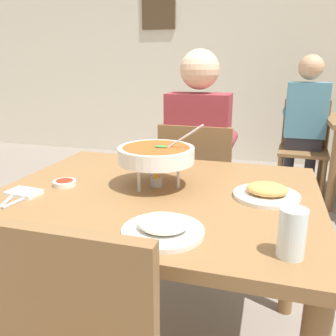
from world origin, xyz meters
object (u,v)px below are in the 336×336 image
(chair_diner_main, at_px, (197,187))
(diner_main, at_px, (199,148))
(curry_bowl, at_px, (156,155))
(chair_bg_right, at_px, (304,142))
(patron_bg_right, at_px, (305,118))
(dining_table_main, at_px, (157,216))
(appetizer_plate, at_px, (267,192))
(drink_glass, at_px, (292,236))
(sauce_dish, at_px, (65,183))
(rice_plate, at_px, (163,227))

(chair_diner_main, relative_size, diner_main, 0.69)
(curry_bowl, bearing_deg, chair_bg_right, 71.98)
(patron_bg_right, bearing_deg, dining_table_main, -107.01)
(appetizer_plate, xyz_separation_m, drink_glass, (0.07, -0.41, 0.04))
(patron_bg_right, bearing_deg, chair_bg_right, 55.60)
(sauce_dish, bearing_deg, appetizer_plate, 6.63)
(dining_table_main, height_order, drink_glass, drink_glass)
(chair_diner_main, xyz_separation_m, diner_main, (0.00, 0.03, 0.24))
(dining_table_main, bearing_deg, chair_diner_main, 90.00)
(patron_bg_right, bearing_deg, drink_glass, -94.98)
(appetizer_plate, distance_m, sauce_dish, 0.79)
(chair_bg_right, bearing_deg, curry_bowl, -108.02)
(sauce_dish, bearing_deg, diner_main, 66.19)
(diner_main, xyz_separation_m, chair_bg_right, (0.72, 1.52, -0.24))
(sauce_dish, xyz_separation_m, patron_bg_right, (1.08, 2.35, -0.02))
(dining_table_main, relative_size, rice_plate, 5.06)
(appetizer_plate, distance_m, chair_bg_right, 2.32)
(chair_diner_main, distance_m, diner_main, 0.24)
(chair_bg_right, relative_size, patron_bg_right, 0.69)
(diner_main, relative_size, curry_bowl, 3.94)
(sauce_dish, bearing_deg, patron_bg_right, 65.26)
(dining_table_main, distance_m, drink_glass, 0.62)
(sauce_dish, bearing_deg, chair_diner_main, 65.35)
(curry_bowl, xyz_separation_m, drink_glass, (0.49, -0.42, -0.07))
(chair_diner_main, bearing_deg, curry_bowl, -91.58)
(drink_glass, bearing_deg, rice_plate, 175.42)
(patron_bg_right, bearing_deg, sauce_dish, -114.74)
(drink_glass, distance_m, patron_bg_right, 2.68)
(dining_table_main, relative_size, curry_bowl, 3.65)
(dining_table_main, relative_size, patron_bg_right, 0.93)
(chair_diner_main, bearing_deg, diner_main, 90.00)
(chair_diner_main, height_order, rice_plate, chair_diner_main)
(dining_table_main, xyz_separation_m, curry_bowl, (-0.02, 0.05, 0.24))
(rice_plate, bearing_deg, drink_glass, -4.58)
(diner_main, height_order, curry_bowl, diner_main)
(diner_main, distance_m, rice_plate, 1.15)
(curry_bowl, distance_m, rice_plate, 0.43)
(diner_main, distance_m, curry_bowl, 0.77)
(drink_glass, distance_m, chair_bg_right, 2.72)
(dining_table_main, xyz_separation_m, sauce_dish, (-0.38, -0.04, 0.12))
(diner_main, xyz_separation_m, sauce_dish, (-0.38, -0.86, 0.02))
(diner_main, bearing_deg, curry_bowl, -91.51)
(dining_table_main, height_order, chair_bg_right, chair_bg_right)
(sauce_dish, bearing_deg, chair_bg_right, 65.17)
(rice_plate, bearing_deg, patron_bg_right, 77.63)
(curry_bowl, height_order, appetizer_plate, curry_bowl)
(curry_bowl, bearing_deg, chair_diner_main, 88.42)
(rice_plate, bearing_deg, dining_table_main, 110.76)
(chair_diner_main, xyz_separation_m, patron_bg_right, (0.71, 1.53, 0.24))
(rice_plate, bearing_deg, chair_diner_main, 96.48)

